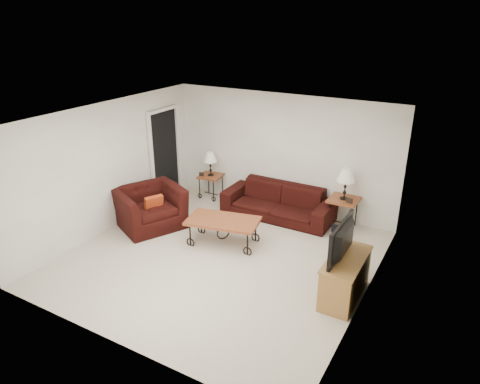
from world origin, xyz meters
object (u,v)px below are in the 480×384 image
Objects in this scene: lamp_right at (345,184)px; armchair at (150,208)px; side_table_right at (343,213)px; tv_stand at (345,278)px; coffee_table at (223,231)px; lamp_left at (210,164)px; television at (348,241)px; side_table_left at (211,186)px; backpack at (340,225)px; sofa at (278,202)px.

lamp_right is 3.87m from armchair.
tv_stand is (0.74, -2.24, 0.02)m from side_table_right.
coffee_table is 1.66m from armchair.
armchair is at bearing -97.77° from lamp_left.
side_table_right is 2.44m from coffee_table.
side_table_right is 2.44m from television.
side_table_right is at bearing 0.00° from lamp_right.
side_table_left is 3.21m from backpack.
side_table_left is (-1.79, 0.18, -0.07)m from sofa.
sofa is 1.80m from side_table_left.
coffee_table is 1.06× the size of armchair.
lamp_left reaches higher than backpack.
lamp_left reaches higher than armchair.
coffee_table is 1.31× the size of television.
sofa is at bearing -135.21° from television.
side_table_right is 3.16m from lamp_left.
sofa is 1.78× the size of coffee_table.
side_table_left reaches higher than backpack.
lamp_right is (1.33, 0.18, 0.59)m from sofa.
backpack is (0.07, -0.36, -0.70)m from lamp_right.
side_table_right is 0.56× the size of tv_stand.
backpack is (-0.65, 1.88, -0.72)m from television.
sofa reaches higher than side_table_right.
television is (2.05, -2.06, 0.62)m from sofa.
side_table_left reaches higher than coffee_table.
lamp_left is 3.26m from backpack.
lamp_left is at bearing 180.00° from lamp_right.
side_table_right is 1.33× the size of backpack.
armchair is at bearing -97.77° from side_table_left.
side_table_left is at bearing 180.00° from side_table_right.
lamp_left reaches higher than side_table_right.
lamp_left is 0.49× the size of tv_stand.
side_table_left is at bearing 18.20° from armchair.
sofa is 1.47m from lamp_right.
sofa is 1.86m from lamp_left.
side_table_left is 1.17× the size of backpack.
tv_stand reaches higher than coffee_table.
side_table_left is at bearing 164.49° from backpack.
lamp_left is (-1.79, 0.18, 0.48)m from sofa.
backpack is at bearing -7.50° from sofa.
side_table_left is 0.42× the size of coffee_table.
tv_stand is at bearing -44.93° from sofa.
tv_stand is (3.85, -2.24, -0.49)m from lamp_left.
lamp_left is at bearing 149.82° from tv_stand.
sofa is 1.34m from side_table_right.
sofa is 2.92m from tv_stand.
side_table_right is (1.33, 0.18, -0.03)m from sofa.
coffee_table is at bearing -104.10° from sofa.
backpack is (3.19, -0.36, -0.59)m from lamp_left.
armchair is at bearing -140.93° from sofa.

